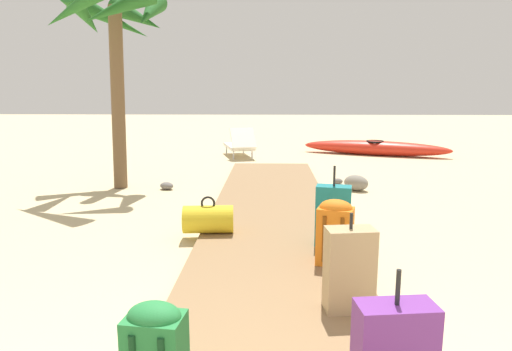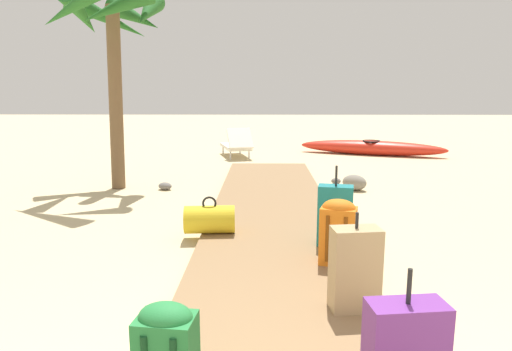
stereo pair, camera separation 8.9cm
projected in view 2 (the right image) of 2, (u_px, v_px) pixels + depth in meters
ground_plane at (274, 248)px, 4.81m from camera, size 60.00×60.00×0.00m
boardwalk at (273, 221)px, 5.69m from camera, size 1.65×8.97×0.08m
suitcase_teal at (335, 215)px, 4.63m from camera, size 0.39×0.26×0.84m
duffel_bag_yellow at (210, 219)px, 5.06m from camera, size 0.59×0.36×0.43m
backpack_orange at (338, 230)px, 4.11m from camera, size 0.37×0.31×0.62m
suitcase_tan at (355, 269)px, 3.24m from camera, size 0.37×0.24×0.74m
palm_tree_far_left at (112, 25)px, 7.44m from camera, size 1.92×2.25×3.46m
lounge_chair at (237, 145)px, 11.60m from camera, size 0.97×1.64×0.79m
kayak at (371, 148)px, 12.05m from camera, size 3.87×1.94×0.39m
rock_right_far at (336, 181)px, 8.20m from camera, size 0.20×0.17×0.11m
rock_right_mid at (354, 183)px, 7.66m from camera, size 0.53×0.52×0.27m
rock_left_near at (165, 186)px, 7.70m from camera, size 0.32×0.30×0.13m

